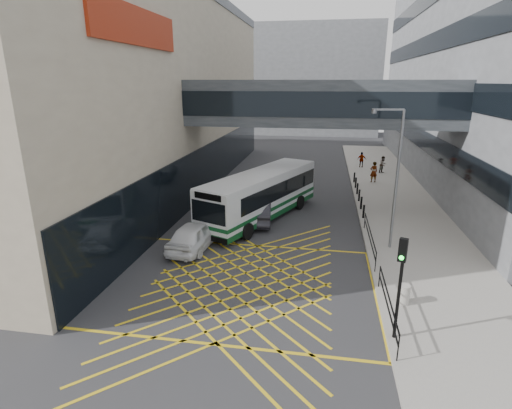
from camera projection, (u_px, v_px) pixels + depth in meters
The scene contains 18 objects.
ground at pixel (241, 284), 18.34m from camera, with size 120.00×120.00×0.00m, color #333335.
building_whsmith at pixel (72, 92), 33.96m from camera, with size 24.17×42.00×16.00m.
building_far at pixel (298, 81), 72.48m from camera, with size 28.00×16.00×18.00m, color slate.
skybridge at pixel (320, 103), 26.93m from camera, with size 20.00×4.10×3.00m.
pavement at pixel (394, 200), 30.98m from camera, with size 6.00×54.00×0.16m, color #9B968D.
box_junction at pixel (241, 284), 18.34m from camera, with size 12.00×9.00×0.01m.
bus at pixel (262, 194), 26.68m from camera, with size 6.69×11.40×3.16m.
car_white at pixel (194, 235), 22.06m from camera, with size 2.01×4.92×1.57m, color white.
car_dark at pixel (259, 210), 26.33m from camera, with size 1.95×4.99×1.56m, color #232228.
car_silver at pixel (283, 174), 36.36m from camera, with size 2.11×4.99×1.55m, color gray.
traffic_light at pixel (401, 275), 13.44m from camera, with size 0.31×0.46×3.86m.
street_lamp at pixel (394, 172), 20.75m from camera, with size 1.70×0.46×7.45m.
litter_bin at pixel (404, 294), 16.33m from camera, with size 0.47×0.47×0.82m, color #ADA89E.
kerb_railings at pixel (377, 260), 18.76m from camera, with size 0.05×12.54×1.00m.
bollards at pixel (358, 192), 31.27m from camera, with size 0.14×10.14×0.90m.
pedestrian_a at pixel (374, 172), 35.88m from camera, with size 0.74×0.53×1.87m, color gray.
pedestrian_b at pixel (383, 165), 39.55m from camera, with size 0.81×0.47×1.66m, color gray.
pedestrian_c at pixel (362, 160), 42.12m from camera, with size 0.95×0.46×1.61m, color gray.
Camera 1 is at (3.47, -16.09, 8.92)m, focal length 28.00 mm.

